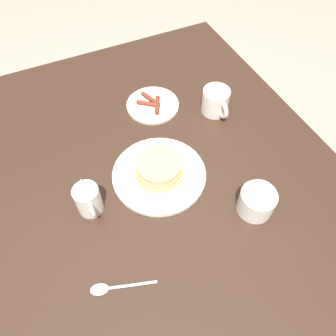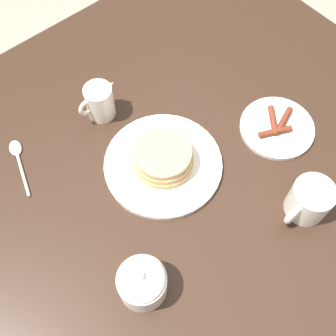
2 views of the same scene
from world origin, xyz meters
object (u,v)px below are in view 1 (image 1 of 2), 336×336
(creamer_pitcher, at_px, (88,199))
(sugar_bowl, at_px, (258,200))
(side_plate_bacon, at_px, (153,105))
(coffee_mug, at_px, (216,101))
(spoon, at_px, (112,288))
(pancake_plate, at_px, (159,172))

(creamer_pitcher, relative_size, sugar_bowl, 1.05)
(creamer_pitcher, bearing_deg, side_plate_bacon, 133.40)
(creamer_pitcher, xyz_separation_m, sugar_bowl, (0.18, 0.38, -0.00))
(coffee_mug, height_order, sugar_bowl, sugar_bowl)
(creamer_pitcher, xyz_separation_m, spoon, (0.22, -0.02, -0.04))
(pancake_plate, distance_m, side_plate_bacon, 0.28)
(creamer_pitcher, bearing_deg, pancake_plate, 95.15)
(coffee_mug, distance_m, spoon, 0.63)
(pancake_plate, xyz_separation_m, coffee_mug, (-0.16, 0.27, 0.02))
(side_plate_bacon, relative_size, spoon, 1.15)
(side_plate_bacon, height_order, coffee_mug, coffee_mug)
(pancake_plate, xyz_separation_m, side_plate_bacon, (-0.26, 0.09, -0.01))
(side_plate_bacon, bearing_deg, pancake_plate, -19.91)
(pancake_plate, relative_size, sugar_bowl, 2.66)
(pancake_plate, relative_size, creamer_pitcher, 2.52)
(pancake_plate, distance_m, spoon, 0.32)
(coffee_mug, relative_size, spoon, 0.77)
(side_plate_bacon, distance_m, creamer_pitcher, 0.41)
(side_plate_bacon, distance_m, coffee_mug, 0.20)
(coffee_mug, xyz_separation_m, sugar_bowl, (0.36, -0.09, 0.00))
(coffee_mug, xyz_separation_m, creamer_pitcher, (0.17, -0.47, 0.00))
(pancake_plate, bearing_deg, sugar_bowl, 42.06)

